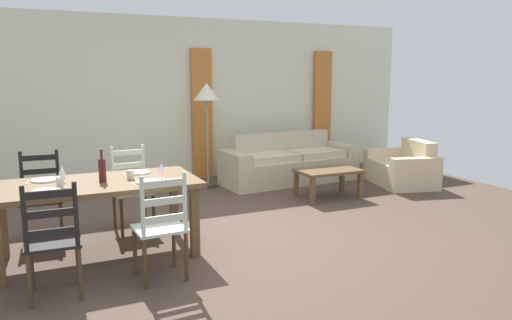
{
  "coord_description": "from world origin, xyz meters",
  "views": [
    {
      "loc": [
        -1.88,
        -4.7,
        1.76
      ],
      "look_at": [
        0.52,
        0.5,
        0.75
      ],
      "focal_mm": 33.94,
      "sensor_mm": 36.0,
      "label": 1
    }
  ],
  "objects_px": {
    "dining_chair_far_left": "(41,196)",
    "wine_glass_near_right": "(162,168)",
    "wine_bottle": "(102,170)",
    "coffee_cup_secondary": "(60,181)",
    "dining_chair_near_left": "(53,241)",
    "wine_glass_far_left": "(62,171)",
    "dining_chair_near_right": "(161,227)",
    "couch": "(288,164)",
    "standing_lamp": "(207,98)",
    "dining_chair_far_right": "(132,189)",
    "armchair_upholstered": "(404,169)",
    "coffee_cup_primary": "(130,175)",
    "coffee_table": "(328,174)",
    "dining_table": "(97,191)",
    "wine_glass_near_left": "(62,176)"
  },
  "relations": [
    {
      "from": "dining_chair_near_right",
      "to": "couch",
      "type": "bearing_deg",
      "value": 46.4
    },
    {
      "from": "wine_bottle",
      "to": "coffee_cup_secondary",
      "type": "distance_m",
      "value": 0.38
    },
    {
      "from": "dining_chair_near_left",
      "to": "coffee_table",
      "type": "xyz_separation_m",
      "value": [
        3.74,
        1.81,
        -0.12
      ]
    },
    {
      "from": "wine_bottle",
      "to": "coffee_cup_primary",
      "type": "relative_size",
      "value": 3.51
    },
    {
      "from": "wine_glass_near_right",
      "to": "dining_chair_far_right",
      "type": "bearing_deg",
      "value": 99.64
    },
    {
      "from": "dining_table",
      "to": "wine_glass_far_left",
      "type": "relative_size",
      "value": 11.8
    },
    {
      "from": "dining_chair_near_right",
      "to": "dining_chair_far_left",
      "type": "distance_m",
      "value": 1.82
    },
    {
      "from": "dining_chair_near_right",
      "to": "wine_glass_near_right",
      "type": "height_order",
      "value": "dining_chair_near_right"
    },
    {
      "from": "armchair_upholstered",
      "to": "standing_lamp",
      "type": "bearing_deg",
      "value": 158.53
    },
    {
      "from": "dining_chair_near_right",
      "to": "dining_chair_near_left",
      "type": "bearing_deg",
      "value": 179.8
    },
    {
      "from": "dining_chair_near_left",
      "to": "wine_glass_near_left",
      "type": "height_order",
      "value": "dining_chair_near_left"
    },
    {
      "from": "dining_chair_near_left",
      "to": "couch",
      "type": "xyz_separation_m",
      "value": [
        3.74,
        3.03,
        -0.19
      ]
    },
    {
      "from": "wine_glass_near_left",
      "to": "coffee_table",
      "type": "relative_size",
      "value": 0.18
    },
    {
      "from": "couch",
      "to": "standing_lamp",
      "type": "relative_size",
      "value": 1.42
    },
    {
      "from": "dining_chair_near_right",
      "to": "wine_bottle",
      "type": "distance_m",
      "value": 0.93
    },
    {
      "from": "dining_chair_far_right",
      "to": "dining_chair_near_right",
      "type": "bearing_deg",
      "value": -91.34
    },
    {
      "from": "coffee_cup_primary",
      "to": "armchair_upholstered",
      "type": "relative_size",
      "value": 0.07
    },
    {
      "from": "wine_glass_near_left",
      "to": "dining_chair_near_right",
      "type": "bearing_deg",
      "value": -42.51
    },
    {
      "from": "dining_table",
      "to": "coffee_cup_secondary",
      "type": "xyz_separation_m",
      "value": [
        -0.32,
        -0.05,
        0.13
      ]
    },
    {
      "from": "coffee_cup_primary",
      "to": "dining_chair_near_right",
      "type": "bearing_deg",
      "value": -82.62
    },
    {
      "from": "standing_lamp",
      "to": "wine_bottle",
      "type": "bearing_deg",
      "value": -127.8
    },
    {
      "from": "dining_chair_far_left",
      "to": "wine_glass_near_left",
      "type": "xyz_separation_m",
      "value": [
        0.18,
        -0.92,
        0.38
      ]
    },
    {
      "from": "wine_glass_near_left",
      "to": "wine_glass_far_left",
      "type": "height_order",
      "value": "same"
    },
    {
      "from": "dining_chair_near_left",
      "to": "wine_glass_far_left",
      "type": "distance_m",
      "value": 1.0
    },
    {
      "from": "wine_glass_near_left",
      "to": "armchair_upholstered",
      "type": "bearing_deg",
      "value": 14.81
    },
    {
      "from": "wine_glass_near_right",
      "to": "coffee_cup_secondary",
      "type": "height_order",
      "value": "wine_glass_near_right"
    },
    {
      "from": "wine_bottle",
      "to": "wine_glass_near_left",
      "type": "height_order",
      "value": "wine_bottle"
    },
    {
      "from": "dining_table",
      "to": "coffee_cup_primary",
      "type": "bearing_deg",
      "value": -2.05
    },
    {
      "from": "wine_glass_near_left",
      "to": "wine_bottle",
      "type": "bearing_deg",
      "value": 14.63
    },
    {
      "from": "dining_chair_near_left",
      "to": "dining_chair_far_right",
      "type": "distance_m",
      "value": 1.77
    },
    {
      "from": "dining_chair_far_left",
      "to": "dining_chair_far_right",
      "type": "bearing_deg",
      "value": -3.3
    },
    {
      "from": "wine_glass_far_left",
      "to": "armchair_upholstered",
      "type": "bearing_deg",
      "value": 12.19
    },
    {
      "from": "coffee_cup_secondary",
      "to": "coffee_table",
      "type": "bearing_deg",
      "value": 16.49
    },
    {
      "from": "wine_glass_near_right",
      "to": "wine_bottle",
      "type": "bearing_deg",
      "value": 170.38
    },
    {
      "from": "dining_table",
      "to": "coffee_cup_secondary",
      "type": "relative_size",
      "value": 21.11
    },
    {
      "from": "armchair_upholstered",
      "to": "dining_chair_far_left",
      "type": "bearing_deg",
      "value": -175.09
    },
    {
      "from": "wine_glass_near_left",
      "to": "coffee_cup_primary",
      "type": "bearing_deg",
      "value": 10.34
    },
    {
      "from": "dining_chair_near_left",
      "to": "wine_glass_near_left",
      "type": "distance_m",
      "value": 0.78
    },
    {
      "from": "wine_bottle",
      "to": "dining_chair_far_right",
      "type": "bearing_deg",
      "value": 62.42
    },
    {
      "from": "wine_glass_far_left",
      "to": "couch",
      "type": "distance_m",
      "value": 4.21
    },
    {
      "from": "dining_chair_near_right",
      "to": "dining_chair_far_right",
      "type": "bearing_deg",
      "value": 88.66
    },
    {
      "from": "couch",
      "to": "wine_glass_far_left",
      "type": "bearing_deg",
      "value": -149.63
    },
    {
      "from": "coffee_table",
      "to": "dining_chair_near_right",
      "type": "bearing_deg",
      "value": -147.83
    },
    {
      "from": "dining_chair_far_left",
      "to": "wine_glass_near_right",
      "type": "xyz_separation_m",
      "value": [
        1.09,
        -0.92,
        0.38
      ]
    },
    {
      "from": "dining_chair_near_left",
      "to": "wine_glass_far_left",
      "type": "height_order",
      "value": "dining_chair_near_left"
    },
    {
      "from": "wine_bottle",
      "to": "coffee_cup_primary",
      "type": "distance_m",
      "value": 0.28
    },
    {
      "from": "coffee_cup_secondary",
      "to": "coffee_table",
      "type": "distance_m",
      "value": 3.81
    },
    {
      "from": "dining_table",
      "to": "wine_bottle",
      "type": "height_order",
      "value": "wine_bottle"
    },
    {
      "from": "dining_chair_far_left",
      "to": "wine_glass_near_right",
      "type": "bearing_deg",
      "value": -40.05
    },
    {
      "from": "dining_chair_far_left",
      "to": "coffee_cup_primary",
      "type": "relative_size",
      "value": 10.67
    }
  ]
}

